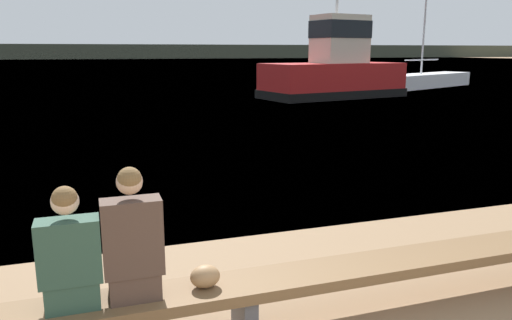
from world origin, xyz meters
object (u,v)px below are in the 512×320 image
at_px(tugboat_red, 334,72).
at_px(person_right, 133,243).
at_px(person_left, 70,257).
at_px(bench_main, 244,290).
at_px(moored_sailboat, 424,80).
at_px(shopping_bag, 205,276).

bearing_deg(tugboat_red, person_right, 137.41).
bearing_deg(tugboat_red, person_left, 136.44).
xyz_separation_m(bench_main, tugboat_red, (10.96, 19.66, 0.91)).
relative_size(person_left, moored_sailboat, 0.10).
height_order(bench_main, tugboat_red, tugboat_red).
height_order(person_left, person_right, person_right).
bearing_deg(person_left, tugboat_red, 57.93).
bearing_deg(person_right, person_left, 179.71).
bearing_deg(person_right, bench_main, -0.10).
xyz_separation_m(tugboat_red, moored_sailboat, (8.80, 4.34, -0.83)).
xyz_separation_m(bench_main, person_left, (-1.36, 0.00, 0.49)).
bearing_deg(shopping_bag, tugboat_red, 60.13).
bearing_deg(shopping_bag, person_right, 179.92).
distance_m(shopping_bag, tugboat_red, 22.69).
distance_m(bench_main, shopping_bag, 0.38).
bearing_deg(moored_sailboat, bench_main, 115.75).
bearing_deg(tugboat_red, shopping_bag, 138.63).
relative_size(bench_main, moored_sailboat, 0.84).
relative_size(person_left, shopping_bag, 3.88).
xyz_separation_m(person_left, person_right, (0.46, -0.00, 0.05)).
height_order(person_right, tugboat_red, tugboat_red).
distance_m(bench_main, person_right, 1.05).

